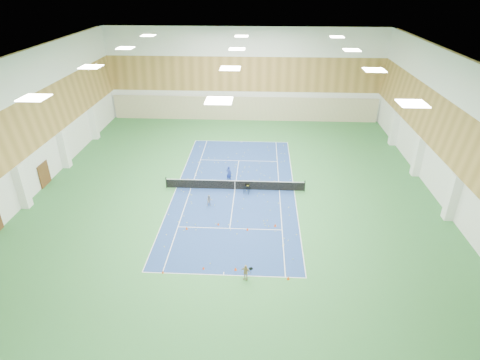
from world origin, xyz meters
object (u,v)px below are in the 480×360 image
coach (229,174)px  child_court (209,200)px  child_apron (245,272)px  tennis_net (235,184)px  ball_cart (247,189)px

coach → child_court: size_ratio=1.49×
coach → child_apron: 14.07m
tennis_net → ball_cart: bearing=-30.1°
child_apron → ball_cart: child_apron is taller
child_court → child_apron: child_apron is taller
tennis_net → child_apron: bearing=-83.1°
child_apron → ball_cart: bearing=110.5°
child_court → ball_cart: size_ratio=1.18×
coach → child_court: 4.94m
ball_cart → tennis_net: bearing=161.6°
tennis_net → coach: size_ratio=8.24×
coach → tennis_net: bearing=135.5°
tennis_net → child_court: (-2.00, -3.03, -0.03)m
coach → child_court: (-1.31, -4.76, -0.26)m
coach → ball_cart: bearing=151.1°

